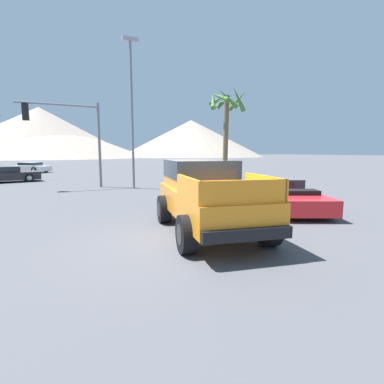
# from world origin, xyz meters

# --- Properties ---
(ground_plane) EXTENTS (320.00, 320.00, 0.00)m
(ground_plane) POSITION_xyz_m (0.00, 0.00, 0.00)
(ground_plane) COLOR #4C4C51
(orange_pickup_truck) EXTENTS (3.02, 5.25, 1.93)m
(orange_pickup_truck) POSITION_xyz_m (0.49, 0.76, 1.09)
(orange_pickup_truck) COLOR orange
(orange_pickup_truck) RESTS_ON ground_plane
(red_convertible_car) EXTENTS (3.69, 4.89, 1.07)m
(red_convertible_car) POSITION_xyz_m (4.76, 1.87, 0.43)
(red_convertible_car) COLOR red
(red_convertible_car) RESTS_ON ground_plane
(parked_car_dark) EXTENTS (4.39, 2.42, 1.12)m
(parked_car_dark) POSITION_xyz_m (-5.71, 18.54, 0.57)
(parked_car_dark) COLOR #232328
(parked_car_dark) RESTS_ON ground_plane
(parked_car_white) EXTENTS (4.21, 3.97, 1.06)m
(parked_car_white) POSITION_xyz_m (-4.45, 29.07, 0.55)
(parked_car_white) COLOR white
(parked_car_white) RESTS_ON ground_plane
(parked_car_silver) EXTENTS (4.10, 2.04, 1.18)m
(parked_car_silver) POSITION_xyz_m (10.03, 20.87, 0.60)
(parked_car_silver) COLOR #B7BABF
(parked_car_silver) RESTS_ON ground_plane
(traffic_light_main) EXTENTS (4.42, 0.38, 5.05)m
(traffic_light_main) POSITION_xyz_m (-2.03, 12.51, 3.59)
(traffic_light_main) COLOR slate
(traffic_light_main) RESTS_ON ground_plane
(street_lamp_post) EXTENTS (0.90, 0.24, 8.50)m
(street_lamp_post) POSITION_xyz_m (1.37, 10.92, 5.04)
(street_lamp_post) COLOR slate
(street_lamp_post) RESTS_ON ground_plane
(palm_tree_tall) EXTENTS (2.70, 2.70, 6.55)m
(palm_tree_tall) POSITION_xyz_m (8.54, 12.01, 4.92)
(palm_tree_tall) COLOR brown
(palm_tree_tall) RESTS_ON ground_plane
(distant_mountain_range) EXTENTS (157.71, 74.60, 17.72)m
(distant_mountain_range) POSITION_xyz_m (2.37, 113.66, 7.52)
(distant_mountain_range) COLOR gray
(distant_mountain_range) RESTS_ON ground_plane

